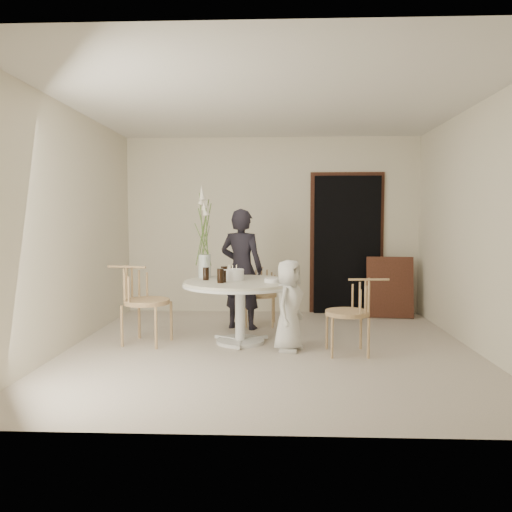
{
  "coord_description": "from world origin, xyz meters",
  "views": [
    {
      "loc": [
        0.07,
        -5.48,
        1.45
      ],
      "look_at": [
        -0.17,
        0.3,
        1.02
      ],
      "focal_mm": 35.0,
      "sensor_mm": 36.0,
      "label": 1
    }
  ],
  "objects_px": {
    "chair_left": "(137,293)",
    "boy": "(289,305)",
    "table": "(240,291)",
    "birthday_cake": "(233,275)",
    "girl": "(242,269)",
    "flower_vase": "(204,239)",
    "chair_right": "(358,305)",
    "chair_far": "(261,288)"
  },
  "relations": [
    {
      "from": "table",
      "to": "girl",
      "type": "relative_size",
      "value": 0.84
    },
    {
      "from": "chair_right",
      "to": "boy",
      "type": "relative_size",
      "value": 0.82
    },
    {
      "from": "boy",
      "to": "birthday_cake",
      "type": "bearing_deg",
      "value": 80.47
    },
    {
      "from": "chair_far",
      "to": "birthday_cake",
      "type": "xyz_separation_m",
      "value": [
        -0.3,
        -1.03,
        0.3
      ]
    },
    {
      "from": "table",
      "to": "chair_left",
      "type": "relative_size",
      "value": 1.46
    },
    {
      "from": "table",
      "to": "chair_far",
      "type": "xyz_separation_m",
      "value": [
        0.21,
        1.11,
        -0.12
      ]
    },
    {
      "from": "chair_right",
      "to": "birthday_cake",
      "type": "relative_size",
      "value": 3.06
    },
    {
      "from": "girl",
      "to": "boy",
      "type": "relative_size",
      "value": 1.57
    },
    {
      "from": "chair_right",
      "to": "birthday_cake",
      "type": "height_order",
      "value": "birthday_cake"
    },
    {
      "from": "birthday_cake",
      "to": "girl",
      "type": "bearing_deg",
      "value": 85.27
    },
    {
      "from": "table",
      "to": "girl",
      "type": "distance_m",
      "value": 0.8
    },
    {
      "from": "boy",
      "to": "chair_far",
      "type": "bearing_deg",
      "value": 35.72
    },
    {
      "from": "table",
      "to": "birthday_cake",
      "type": "bearing_deg",
      "value": 140.34
    },
    {
      "from": "chair_left",
      "to": "boy",
      "type": "height_order",
      "value": "boy"
    },
    {
      "from": "birthday_cake",
      "to": "flower_vase",
      "type": "bearing_deg",
      "value": 148.2
    },
    {
      "from": "chair_left",
      "to": "girl",
      "type": "relative_size",
      "value": 0.58
    },
    {
      "from": "boy",
      "to": "flower_vase",
      "type": "bearing_deg",
      "value": 80.39
    },
    {
      "from": "chair_right",
      "to": "chair_left",
      "type": "relative_size",
      "value": 0.9
    },
    {
      "from": "table",
      "to": "boy",
      "type": "bearing_deg",
      "value": -30.0
    },
    {
      "from": "birthday_cake",
      "to": "boy",
      "type": "bearing_deg",
      "value": -31.56
    },
    {
      "from": "chair_right",
      "to": "chair_left",
      "type": "xyz_separation_m",
      "value": [
        -2.5,
        0.37,
        0.06
      ]
    },
    {
      "from": "boy",
      "to": "table",
      "type": "bearing_deg",
      "value": 82.03
    },
    {
      "from": "girl",
      "to": "birthday_cake",
      "type": "relative_size",
      "value": 5.89
    },
    {
      "from": "chair_left",
      "to": "boy",
      "type": "xyz_separation_m",
      "value": [
        1.76,
        -0.27,
        -0.09
      ]
    },
    {
      "from": "table",
      "to": "girl",
      "type": "xyz_separation_m",
      "value": [
        -0.04,
        0.78,
        0.17
      ]
    },
    {
      "from": "birthday_cake",
      "to": "chair_far",
      "type": "bearing_deg",
      "value": 73.53
    },
    {
      "from": "flower_vase",
      "to": "chair_right",
      "type": "bearing_deg",
      "value": -22.3
    },
    {
      "from": "chair_right",
      "to": "table",
      "type": "bearing_deg",
      "value": -110.29
    },
    {
      "from": "table",
      "to": "flower_vase",
      "type": "distance_m",
      "value": 0.8
    },
    {
      "from": "table",
      "to": "chair_right",
      "type": "distance_m",
      "value": 1.36
    },
    {
      "from": "table",
      "to": "flower_vase",
      "type": "bearing_deg",
      "value": 146.43
    },
    {
      "from": "girl",
      "to": "birthday_cake",
      "type": "distance_m",
      "value": 0.7
    },
    {
      "from": "birthday_cake",
      "to": "flower_vase",
      "type": "xyz_separation_m",
      "value": [
        -0.36,
        0.22,
        0.4
      ]
    },
    {
      "from": "chair_far",
      "to": "flower_vase",
      "type": "relative_size",
      "value": 0.68
    },
    {
      "from": "chair_right",
      "to": "girl",
      "type": "xyz_separation_m",
      "value": [
        -1.33,
        1.19,
        0.26
      ]
    },
    {
      "from": "chair_left",
      "to": "birthday_cake",
      "type": "distance_m",
      "value": 1.14
    },
    {
      "from": "chair_right",
      "to": "boy",
      "type": "xyz_separation_m",
      "value": [
        -0.74,
        0.09,
        -0.03
      ]
    },
    {
      "from": "chair_left",
      "to": "chair_right",
      "type": "bearing_deg",
      "value": -86.69
    },
    {
      "from": "girl",
      "to": "chair_right",
      "type": "bearing_deg",
      "value": 155.73
    },
    {
      "from": "chair_far",
      "to": "boy",
      "type": "relative_size",
      "value": 0.77
    },
    {
      "from": "boy",
      "to": "girl",
      "type": "bearing_deg",
      "value": 50.47
    },
    {
      "from": "table",
      "to": "birthday_cake",
      "type": "xyz_separation_m",
      "value": [
        -0.1,
        0.08,
        0.18
      ]
    }
  ]
}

